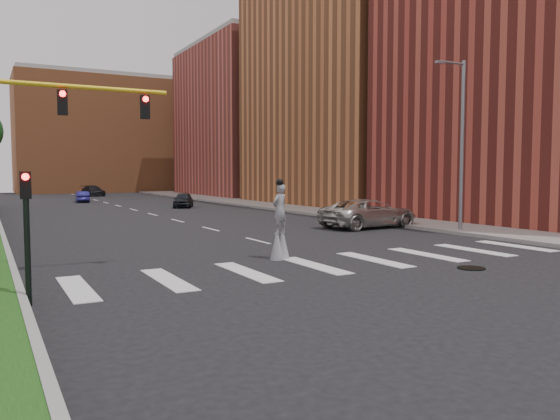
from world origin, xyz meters
The scene contains 15 objects.
ground_plane centered at (0.00, 0.00, 0.00)m, with size 160.00×160.00×0.00m, color black.
median_curb centered at (-10.45, 20.00, 0.14)m, with size 0.20×60.00×0.28m, color gray.
sidewalk_right centered at (12.50, 25.00, 0.09)m, with size 5.00×90.00×0.18m, color gray.
manhole centered at (3.00, -2.00, 0.02)m, with size 0.90×0.90×0.04m, color black.
building_mid centered at (22.00, 30.00, 12.00)m, with size 16.00×22.00×24.00m, color #AF6337.
building_far centered at (22.00, 54.00, 10.00)m, with size 16.00×22.00×20.00m, color #AF4D40.
building_backdrop centered at (6.00, 78.00, 9.00)m, with size 26.00×14.00×18.00m, color #AF6337.
streetlight centered at (10.90, 6.00, 4.90)m, with size 2.05×0.20×9.00m.
traffic_signal centered at (-9.78, 3.00, 4.15)m, with size 5.30×0.23×6.20m.
secondary_signal centered at (-10.30, -0.50, 1.95)m, with size 0.25×0.21×3.23m.
stilt_performer centered at (-1.65, 2.80, 1.20)m, with size 0.82×0.66×2.97m.
suv_crossing centered at (8.36, 10.42, 0.83)m, with size 2.75×5.96×1.66m, color beige.
car_near centered at (4.71, 32.86, 0.68)m, with size 1.60×3.97×1.35m, color black.
car_mid centered at (-2.01, 46.07, 0.58)m, with size 1.24×3.55×1.17m, color navy.
car_far centered at (1.64, 61.12, 0.70)m, with size 1.96×4.82×1.40m, color black.
Camera 1 is at (-11.17, -14.72, 3.21)m, focal length 35.00 mm.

